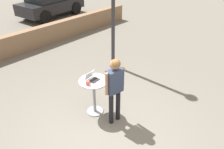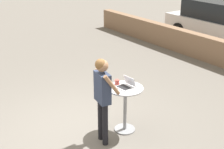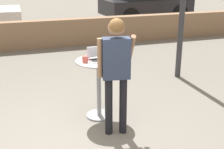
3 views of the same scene
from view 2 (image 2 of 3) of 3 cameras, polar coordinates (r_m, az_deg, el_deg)
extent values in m
plane|color=slate|center=(6.58, -6.36, -10.17)|extent=(50.00, 50.00, 0.00)
cylinder|color=gray|center=(6.58, 2.34, -9.93)|extent=(0.43, 0.43, 0.03)
cylinder|color=gray|center=(6.34, 2.40, -6.36)|extent=(0.07, 0.07, 0.91)
cylinder|color=#B7B7BC|center=(6.13, 2.47, -2.52)|extent=(0.71, 0.71, 0.02)
cube|color=silver|center=(6.10, 2.23, -2.42)|extent=(0.31, 0.26, 0.02)
cube|color=black|center=(6.10, 2.23, -2.33)|extent=(0.28, 0.21, 0.00)
cube|color=silver|center=(6.15, 3.27, -1.17)|extent=(0.30, 0.10, 0.19)
cube|color=white|center=(6.15, 3.23, -1.17)|extent=(0.28, 0.08, 0.17)
cylinder|color=#C14C42|center=(6.24, 0.93, -1.40)|extent=(0.09, 0.09, 0.10)
torus|color=#C14C42|center=(6.20, 1.25, -1.56)|extent=(0.04, 0.01, 0.04)
cylinder|color=black|center=(6.08, -2.08, -8.20)|extent=(0.11, 0.11, 0.87)
cylinder|color=black|center=(5.91, -1.26, -9.13)|extent=(0.11, 0.11, 0.87)
cube|color=#2D3851|center=(5.66, -1.76, -2.39)|extent=(0.41, 0.25, 0.57)
sphere|color=#936B4C|center=(5.50, -1.81, 1.61)|extent=(0.23, 0.23, 0.23)
sphere|color=brown|center=(5.48, -2.08, 1.84)|extent=(0.21, 0.21, 0.21)
cylinder|color=#936B4C|center=(5.84, -2.66, -1.43)|extent=(0.07, 0.07, 0.54)
cylinder|color=#936B4C|center=(5.45, -0.02, -1.95)|extent=(0.12, 0.33, 0.42)
cube|color=silver|center=(13.23, 19.16, 8.27)|extent=(4.34, 1.90, 0.63)
cube|color=black|center=(13.23, 18.77, 11.25)|extent=(2.39, 1.67, 0.69)
cylinder|color=black|center=(14.78, 16.98, 8.76)|extent=(0.61, 0.22, 0.61)
cylinder|color=black|center=(13.46, 12.14, 7.97)|extent=(0.61, 0.22, 0.61)
camera|label=1|loc=(7.36, -36.54, 20.16)|focal=35.00mm
camera|label=3|loc=(5.81, -44.91, 4.46)|focal=50.00mm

